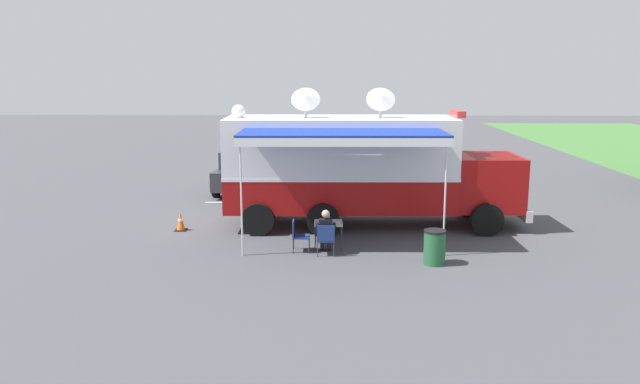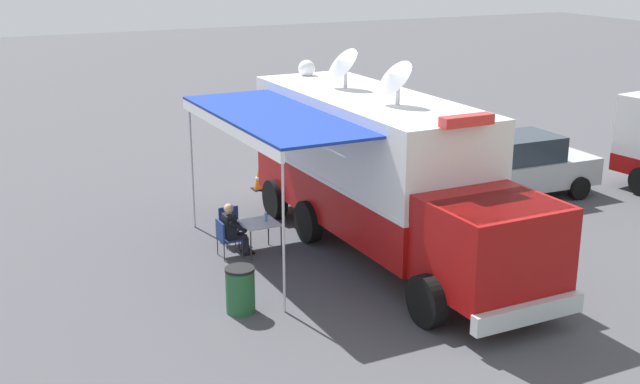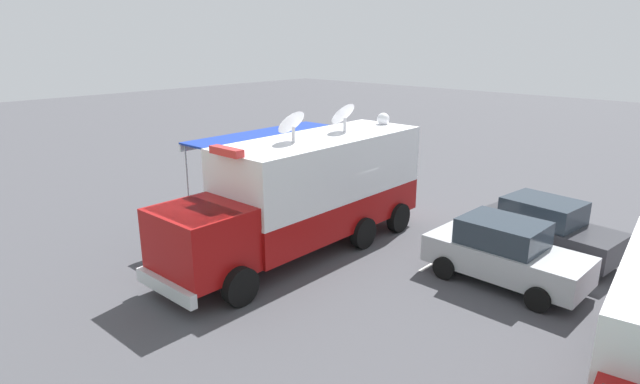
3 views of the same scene
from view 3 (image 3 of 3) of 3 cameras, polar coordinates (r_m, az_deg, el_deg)
name	(u,v)px [view 3 (image 3 of 3)]	position (r m, az deg, el deg)	size (l,w,h in m)	color
ground_plane	(322,242)	(17.23, 0.25, -5.49)	(100.00, 100.00, 0.00)	#47474C
lot_stripe	(460,247)	(17.44, 14.94, -5.79)	(0.12, 4.80, 0.01)	silver
command_truck	(305,190)	(16.09, -1.61, 0.24)	(4.99, 9.53, 4.53)	#9E0F0F
folding_table	(276,204)	(18.95, -4.76, -1.32)	(0.81, 0.81, 0.73)	silver
water_bottle	(279,201)	(18.79, -4.45, -0.95)	(0.07, 0.07, 0.22)	#4C99D8
folding_chair_at_table	(263,203)	(19.61, -6.18, -1.23)	(0.49, 0.49, 0.87)	navy
folding_chair_beside_table	(286,201)	(19.83, -3.72, -0.97)	(0.49, 0.49, 0.87)	navy
seated_responder	(267,201)	(19.43, -5.82, -0.95)	(0.67, 0.56, 1.25)	black
trash_bin	(187,219)	(18.57, -14.21, -2.86)	(0.57, 0.57, 0.91)	#235B33
traffic_cone	(393,197)	(21.29, 7.91, -0.52)	(0.36, 0.36, 0.58)	black
car_behind_truck	(545,228)	(17.34, 23.19, -3.63)	(4.37, 2.36, 1.76)	#2D2D33
car_far_corner	(505,252)	(15.07, 19.40, -6.19)	(4.24, 2.09, 1.76)	#B2B5BA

